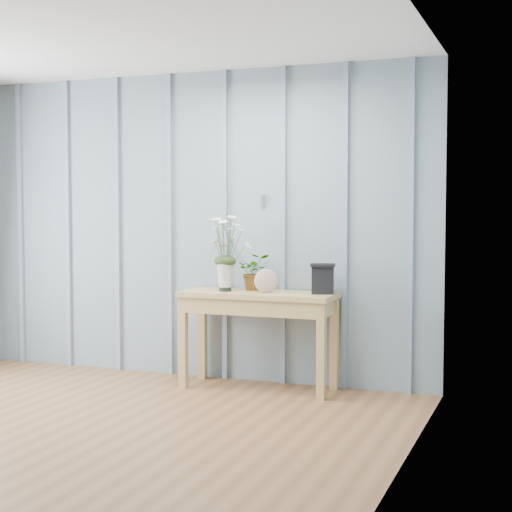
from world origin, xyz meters
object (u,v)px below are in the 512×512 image
at_px(daisy_vase, 225,243).
at_px(sideboard, 258,307).
at_px(carved_box, 323,278).
at_px(felt_disc_vessel, 266,281).

bearing_deg(daisy_vase, sideboard, 6.79).
bearing_deg(sideboard, carved_box, 5.93).
xyz_separation_m(sideboard, carved_box, (0.50, 0.05, 0.23)).
xyz_separation_m(sideboard, felt_disc_vessel, (0.08, -0.04, 0.21)).
relative_size(felt_disc_vessel, carved_box, 0.80).
height_order(daisy_vase, carved_box, daisy_vase).
bearing_deg(carved_box, daisy_vase, -173.77).
height_order(felt_disc_vessel, carved_box, carved_box).
bearing_deg(carved_box, felt_disc_vessel, -167.49).
height_order(sideboard, felt_disc_vessel, felt_disc_vessel).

